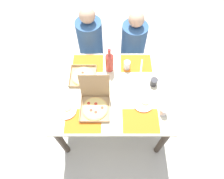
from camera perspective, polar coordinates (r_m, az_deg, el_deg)
ground_plane at (r=2.79m, az=-0.00°, el=-8.03°), size 6.00×6.00×0.00m
dining_table at (r=2.23m, az=-0.00°, el=-1.53°), size 1.26×1.03×0.74m
placemat_near_left at (r=1.98m, az=-8.33°, el=-8.94°), size 0.36×0.26×0.00m
placemat_near_right at (r=1.98m, az=8.28°, el=-8.99°), size 0.36×0.26×0.00m
placemat_far_left at (r=2.36m, az=-6.93°, el=7.57°), size 0.36×0.26×0.00m
placemat_far_right at (r=2.36m, az=6.98°, el=7.54°), size 0.36×0.26×0.00m
pizza_box_edge_far at (r=2.24m, az=-8.35°, el=3.85°), size 0.29×0.29×0.04m
pizza_box_center at (r=2.00m, az=-4.98°, el=-4.00°), size 0.30×0.34×0.33m
plate_far_right at (r=2.07m, az=9.00°, el=-3.77°), size 0.22×0.22×0.03m
plate_middle at (r=2.05m, az=-12.99°, el=-5.84°), size 0.20×0.20×0.03m
soda_bottle at (r=2.18m, az=-0.72°, el=8.01°), size 0.09×0.09×0.32m
cup_dark at (r=2.02m, az=14.72°, el=-6.20°), size 0.07×0.07×0.09m
cup_clear_left at (r=2.26m, az=4.37°, el=7.05°), size 0.07×0.07×0.11m
cup_red at (r=2.18m, az=11.98°, el=2.10°), size 0.08×0.08×0.09m
fork_by_far_right at (r=2.19m, az=5.32°, el=2.12°), size 0.19×0.06×0.00m
knife_by_near_left at (r=2.33m, az=8.50°, el=6.60°), size 0.05×0.21×0.00m
diner_left_seat at (r=2.78m, az=-5.92°, el=11.41°), size 0.32×0.32×1.19m
diner_right_seat at (r=2.80m, az=5.95°, el=11.02°), size 0.32×0.32×1.14m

